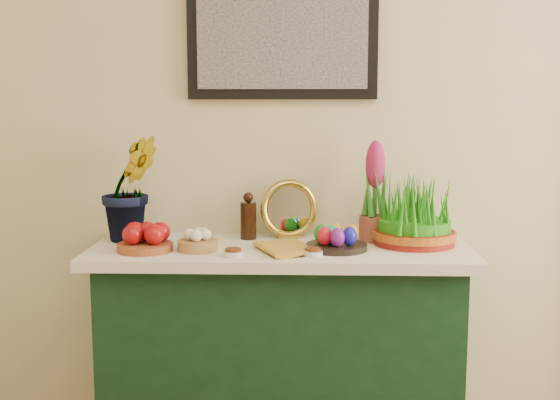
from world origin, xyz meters
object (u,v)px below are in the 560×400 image
(wheatgrass_sabzeh, at_px, (415,215))
(mirror, at_px, (289,210))
(sideboard, at_px, (280,366))
(hyacinth_green, at_px, (130,171))
(book, at_px, (263,249))

(wheatgrass_sabzeh, bearing_deg, mirror, 165.66)
(sideboard, bearing_deg, wheatgrass_sabzeh, 5.03)
(sideboard, distance_m, wheatgrass_sabzeh, 0.76)
(sideboard, distance_m, hyacinth_green, 0.94)
(sideboard, bearing_deg, hyacinth_green, 171.04)
(mirror, height_order, book, mirror)
(book, xyz_separation_m, wheatgrass_sabzeh, (0.56, 0.17, 0.10))
(hyacinth_green, relative_size, wheatgrass_sabzeh, 1.74)
(hyacinth_green, bearing_deg, sideboard, -43.16)
(mirror, xyz_separation_m, wheatgrass_sabzeh, (0.47, -0.12, -0.00))
(book, bearing_deg, wheatgrass_sabzeh, -6.19)
(book, height_order, wheatgrass_sabzeh, wheatgrass_sabzeh)
(mirror, xyz_separation_m, book, (-0.08, -0.30, -0.10))
(hyacinth_green, relative_size, book, 2.39)
(mirror, relative_size, book, 1.04)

